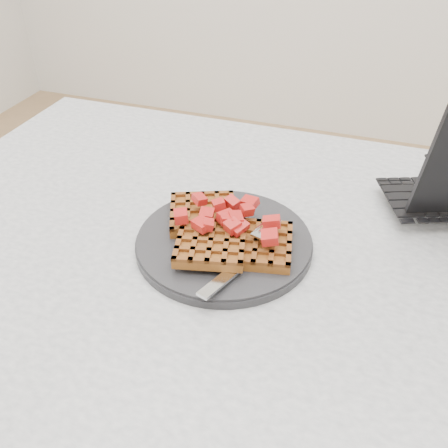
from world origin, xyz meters
name	(u,v)px	position (x,y,z in m)	size (l,w,h in m)	color
table	(265,308)	(0.00, 0.00, 0.64)	(1.20, 0.80, 0.75)	silver
plate	(224,242)	(-0.06, -0.01, 0.76)	(0.25, 0.25, 0.02)	#232326
waffles	(223,233)	(-0.06, -0.01, 0.78)	(0.22, 0.19, 0.03)	#93541F
strawberry_pile	(224,216)	(-0.06, -0.01, 0.80)	(0.15, 0.15, 0.02)	maroon
fork	(246,257)	(-0.02, -0.05, 0.77)	(0.02, 0.18, 0.02)	silver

